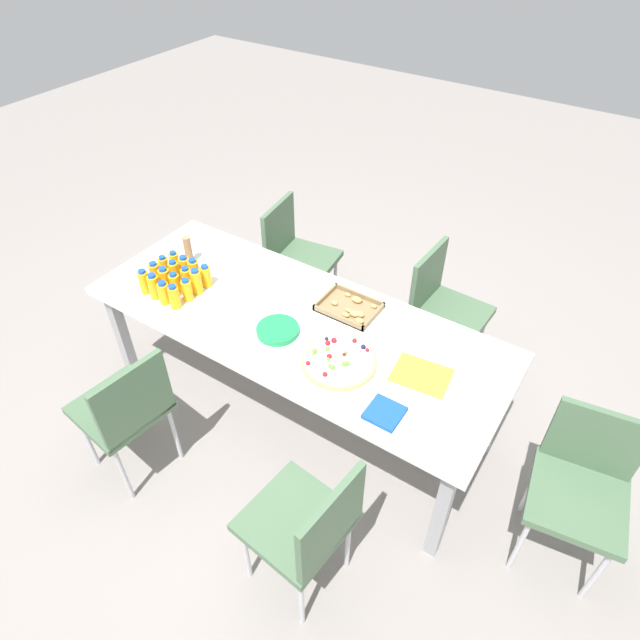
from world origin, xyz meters
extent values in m
plane|color=gray|center=(0.00, 0.00, 0.00)|extent=(12.00, 12.00, 0.00)
cube|color=white|center=(0.00, 0.00, 0.71)|extent=(2.21, 0.85, 0.04)
cube|color=#99999E|center=(-1.03, -0.34, 0.34)|extent=(0.06, 0.06, 0.69)
cube|color=#99999E|center=(1.03, -0.34, 0.34)|extent=(0.06, 0.06, 0.69)
cube|color=#99999E|center=(-1.03, 0.34, 0.34)|extent=(0.06, 0.06, 0.69)
cube|color=#99999E|center=(1.03, 0.34, 0.34)|extent=(0.06, 0.06, 0.69)
cube|color=#4C6B4C|center=(-0.53, -0.77, 0.45)|extent=(0.44, 0.44, 0.04)
cube|color=#4C6B4C|center=(-0.35, -0.79, 0.64)|extent=(0.08, 0.38, 0.38)
cylinder|color=silver|center=(-0.71, -0.91, 0.21)|extent=(0.02, 0.02, 0.41)
cylinder|color=silver|center=(-0.67, -0.59, 0.21)|extent=(0.02, 0.02, 0.41)
cylinder|color=silver|center=(-0.39, -0.94, 0.21)|extent=(0.02, 0.02, 0.41)
cylinder|color=silver|center=(-0.35, -0.63, 0.21)|extent=(0.02, 0.02, 0.41)
cube|color=#4C6B4C|center=(0.57, 0.80, 0.45)|extent=(0.42, 0.42, 0.04)
cube|color=#4C6B4C|center=(0.38, 0.81, 0.64)|extent=(0.05, 0.38, 0.38)
cylinder|color=silver|center=(0.73, 0.95, 0.21)|extent=(0.02, 0.02, 0.41)
cylinder|color=silver|center=(0.72, 0.63, 0.21)|extent=(0.02, 0.02, 0.41)
cylinder|color=silver|center=(0.41, 0.97, 0.21)|extent=(0.02, 0.02, 0.41)
cylinder|color=silver|center=(0.40, 0.65, 0.21)|extent=(0.02, 0.02, 0.41)
cube|color=#4C6B4C|center=(0.55, -0.78, 0.45)|extent=(0.44, 0.44, 0.04)
cube|color=#4C6B4C|center=(0.73, -0.80, 0.64)|extent=(0.07, 0.38, 0.38)
cylinder|color=silver|center=(0.37, -0.92, 0.21)|extent=(0.02, 0.02, 0.41)
cylinder|color=silver|center=(0.41, -0.60, 0.21)|extent=(0.02, 0.02, 0.41)
cylinder|color=silver|center=(0.69, -0.95, 0.21)|extent=(0.02, 0.02, 0.41)
cylinder|color=silver|center=(0.72, -0.63, 0.21)|extent=(0.02, 0.02, 0.41)
cube|color=#4C6B4C|center=(-0.48, 0.77, 0.45)|extent=(0.45, 0.45, 0.04)
cube|color=#4C6B4C|center=(-0.66, 0.75, 0.64)|extent=(0.08, 0.38, 0.38)
cylinder|color=silver|center=(-0.34, 0.95, 0.21)|extent=(0.02, 0.02, 0.41)
cylinder|color=silver|center=(-0.30, 0.63, 0.21)|extent=(0.02, 0.02, 0.41)
cylinder|color=silver|center=(-0.66, 0.91, 0.21)|extent=(0.02, 0.02, 0.41)
cylinder|color=silver|center=(-0.62, 0.59, 0.21)|extent=(0.02, 0.02, 0.41)
cube|color=#4C6B4C|center=(1.50, -0.04, 0.45)|extent=(0.45, 0.45, 0.04)
cube|color=#4C6B4C|center=(1.48, 0.14, 0.64)|extent=(0.38, 0.09, 0.38)
cylinder|color=silver|center=(1.68, -0.17, 0.21)|extent=(0.02, 0.02, 0.41)
cylinder|color=silver|center=(1.37, -0.22, 0.21)|extent=(0.02, 0.02, 0.41)
cylinder|color=silver|center=(1.64, 0.14, 0.21)|extent=(0.02, 0.02, 0.41)
cylinder|color=silver|center=(1.32, 0.10, 0.21)|extent=(0.02, 0.02, 0.41)
cylinder|color=#FAAE14|center=(-0.80, -0.26, 0.79)|extent=(0.06, 0.06, 0.13)
cylinder|color=blue|center=(-0.80, -0.26, 0.87)|extent=(0.04, 0.04, 0.02)
cylinder|color=#F9AC14|center=(-0.72, -0.26, 0.80)|extent=(0.06, 0.06, 0.13)
cylinder|color=blue|center=(-0.72, -0.26, 0.87)|extent=(0.04, 0.04, 0.02)
cylinder|color=#F9AC14|center=(-0.65, -0.26, 0.79)|extent=(0.06, 0.06, 0.12)
cylinder|color=blue|center=(-0.65, -0.26, 0.85)|extent=(0.04, 0.04, 0.02)
cylinder|color=#F9AE14|center=(-0.57, -0.26, 0.79)|extent=(0.06, 0.06, 0.12)
cylinder|color=blue|center=(-0.57, -0.26, 0.86)|extent=(0.04, 0.04, 0.02)
cylinder|color=#FAAB14|center=(-0.79, -0.18, 0.80)|extent=(0.06, 0.06, 0.13)
cylinder|color=blue|center=(-0.79, -0.18, 0.87)|extent=(0.04, 0.04, 0.02)
cylinder|color=#FAAC14|center=(-0.72, -0.19, 0.79)|extent=(0.06, 0.06, 0.13)
cylinder|color=blue|center=(-0.72, -0.19, 0.87)|extent=(0.04, 0.04, 0.02)
cylinder|color=#F9AD14|center=(-0.65, -0.18, 0.79)|extent=(0.06, 0.06, 0.12)
cylinder|color=blue|center=(-0.65, -0.18, 0.86)|extent=(0.04, 0.04, 0.02)
cylinder|color=#F9AC14|center=(-0.56, -0.18, 0.79)|extent=(0.06, 0.06, 0.12)
cylinder|color=blue|center=(-0.56, -0.18, 0.85)|extent=(0.04, 0.04, 0.02)
cylinder|color=#F9AE14|center=(-0.80, -0.11, 0.80)|extent=(0.05, 0.05, 0.13)
cylinder|color=blue|center=(-0.80, -0.11, 0.87)|extent=(0.03, 0.03, 0.02)
cylinder|color=#F9AD14|center=(-0.72, -0.11, 0.79)|extent=(0.06, 0.06, 0.13)
cylinder|color=blue|center=(-0.72, -0.11, 0.87)|extent=(0.04, 0.04, 0.02)
cylinder|color=#F9AC14|center=(-0.64, -0.11, 0.79)|extent=(0.06, 0.06, 0.12)
cylinder|color=blue|center=(-0.64, -0.11, 0.85)|extent=(0.04, 0.04, 0.02)
cylinder|color=#FAAD14|center=(-0.56, -0.11, 0.80)|extent=(0.06, 0.06, 0.13)
cylinder|color=blue|center=(-0.56, -0.11, 0.87)|extent=(0.04, 0.04, 0.02)
cylinder|color=#F9AD14|center=(-0.79, -0.04, 0.79)|extent=(0.05, 0.05, 0.12)
cylinder|color=blue|center=(-0.79, -0.04, 0.86)|extent=(0.03, 0.03, 0.02)
cylinder|color=#F9AD14|center=(-0.72, -0.04, 0.79)|extent=(0.06, 0.06, 0.12)
cylinder|color=blue|center=(-0.72, -0.04, 0.86)|extent=(0.04, 0.04, 0.02)
cylinder|color=#FAAB14|center=(-0.64, -0.04, 0.79)|extent=(0.06, 0.06, 0.13)
cylinder|color=blue|center=(-0.64, -0.04, 0.87)|extent=(0.04, 0.04, 0.02)
cylinder|color=#F9AE14|center=(-0.56, -0.04, 0.79)|extent=(0.06, 0.06, 0.12)
cylinder|color=blue|center=(-0.56, -0.04, 0.85)|extent=(0.04, 0.04, 0.02)
cylinder|color=tan|center=(0.36, -0.14, 0.74)|extent=(0.36, 0.36, 0.02)
cylinder|color=white|center=(0.36, -0.14, 0.75)|extent=(0.33, 0.33, 0.01)
sphere|color=#66B238|center=(0.40, -0.16, 0.76)|extent=(0.03, 0.03, 0.03)
sphere|color=red|center=(0.44, -0.02, 0.76)|extent=(0.02, 0.02, 0.02)
sphere|color=#66B238|center=(0.32, -0.17, 0.76)|extent=(0.02, 0.02, 0.02)
sphere|color=red|center=(0.27, -0.05, 0.76)|extent=(0.03, 0.03, 0.03)
sphere|color=#66B238|center=(0.35, -0.21, 0.76)|extent=(0.02, 0.02, 0.02)
sphere|color=#1E1947|center=(0.23, -0.06, 0.76)|extent=(0.02, 0.02, 0.02)
sphere|color=red|center=(0.36, -0.26, 0.76)|extent=(0.02, 0.02, 0.02)
sphere|color=red|center=(0.31, -0.16, 0.76)|extent=(0.02, 0.02, 0.02)
sphere|color=red|center=(0.26, -0.09, 0.76)|extent=(0.03, 0.03, 0.03)
sphere|color=#66B238|center=(0.36, -0.09, 0.76)|extent=(0.02, 0.02, 0.02)
sphere|color=#1E1947|center=(0.41, -0.01, 0.76)|extent=(0.02, 0.02, 0.02)
sphere|color=#66B238|center=(0.28, -0.12, 0.76)|extent=(0.02, 0.02, 0.02)
sphere|color=#66B238|center=(0.41, -0.15, 0.76)|extent=(0.02, 0.02, 0.02)
sphere|color=#66B238|center=(0.36, -0.21, 0.76)|extent=(0.03, 0.03, 0.03)
sphere|color=#66B238|center=(0.24, -0.18, 0.76)|extent=(0.02, 0.02, 0.02)
sphere|color=red|center=(0.36, 0.00, 0.76)|extent=(0.02, 0.02, 0.02)
sphere|color=red|center=(0.36, -0.11, 0.76)|extent=(0.02, 0.02, 0.02)
sphere|color=#66B238|center=(0.24, -0.17, 0.76)|extent=(0.03, 0.03, 0.03)
sphere|color=red|center=(0.25, -0.25, 0.76)|extent=(0.02, 0.02, 0.02)
cube|color=olive|center=(0.19, 0.22, 0.73)|extent=(0.31, 0.23, 0.01)
cube|color=olive|center=(0.19, 0.11, 0.75)|extent=(0.31, 0.01, 0.03)
cube|color=olive|center=(0.19, 0.33, 0.75)|extent=(0.31, 0.01, 0.03)
cube|color=olive|center=(0.05, 0.22, 0.75)|extent=(0.01, 0.23, 0.03)
cube|color=olive|center=(0.34, 0.22, 0.75)|extent=(0.01, 0.23, 0.03)
ellipsoid|color=tan|center=(0.20, 0.28, 0.75)|extent=(0.05, 0.04, 0.03)
ellipsoid|color=tan|center=(0.30, 0.29, 0.75)|extent=(0.03, 0.02, 0.02)
ellipsoid|color=tan|center=(0.30, 0.15, 0.75)|extent=(0.05, 0.04, 0.03)
ellipsoid|color=tan|center=(0.11, 0.20, 0.75)|extent=(0.04, 0.03, 0.02)
ellipsoid|color=tan|center=(0.21, 0.29, 0.75)|extent=(0.04, 0.03, 0.02)
ellipsoid|color=tan|center=(0.14, 0.30, 0.75)|extent=(0.03, 0.02, 0.02)
ellipsoid|color=tan|center=(0.21, 0.15, 0.75)|extent=(0.04, 0.03, 0.02)
ellipsoid|color=tan|center=(0.27, 0.19, 0.75)|extent=(0.05, 0.03, 0.03)
ellipsoid|color=tan|center=(0.25, 0.18, 0.75)|extent=(0.05, 0.04, 0.03)
ellipsoid|color=tan|center=(0.21, 0.19, 0.75)|extent=(0.04, 0.03, 0.02)
cylinder|color=#1E8C4C|center=(-0.01, -0.13, 0.73)|extent=(0.21, 0.21, 0.00)
cylinder|color=#1E8C4C|center=(-0.01, -0.13, 0.74)|extent=(0.21, 0.21, 0.00)
cylinder|color=#1E8C4C|center=(-0.01, -0.13, 0.74)|extent=(0.21, 0.21, 0.00)
cylinder|color=#1E8C4C|center=(-0.01, -0.13, 0.75)|extent=(0.21, 0.21, 0.00)
cylinder|color=#1E8C4C|center=(-0.01, -0.13, 0.75)|extent=(0.21, 0.21, 0.00)
cylinder|color=#1E8C4C|center=(-0.01, -0.13, 0.76)|extent=(0.21, 0.21, 0.00)
cube|color=#194CA5|center=(0.68, -0.29, 0.74)|extent=(0.15, 0.15, 0.02)
cylinder|color=#9E7A56|center=(-0.80, 0.08, 0.81)|extent=(0.04, 0.04, 0.17)
cube|color=yellow|center=(0.71, 0.00, 0.73)|extent=(0.28, 0.23, 0.01)
camera|label=1|loc=(1.27, -1.68, 2.58)|focal=30.73mm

